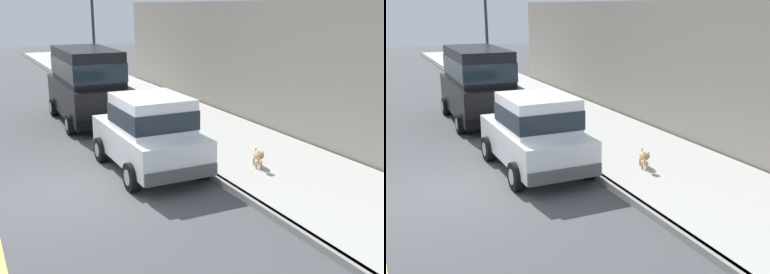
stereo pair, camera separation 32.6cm
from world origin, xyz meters
TOP-DOWN VIEW (x-y plane):
  - ground_plane at (0.00, 0.00)m, footprint 80.00×80.00m
  - curb at (3.20, 0.00)m, footprint 0.16×64.00m
  - sidewalk at (5.00, 0.00)m, footprint 3.60×64.00m
  - car_white_hatchback at (2.11, 0.57)m, footprint 1.99×3.82m
  - car_black_van at (2.09, 6.32)m, footprint 2.20×4.94m
  - dog_tan at (4.37, -0.73)m, footprint 0.37×0.72m
  - street_lamp at (3.55, 10.67)m, footprint 0.36×0.36m
  - building_facade at (7.10, 4.81)m, footprint 0.50×20.00m

SIDE VIEW (x-z plane):
  - ground_plane at x=0.00m, z-range 0.00..0.00m
  - curb at x=3.20m, z-range 0.00..0.14m
  - sidewalk at x=5.00m, z-range 0.00..0.14m
  - dog_tan at x=4.37m, z-range 0.18..0.67m
  - car_white_hatchback at x=2.11m, z-range 0.04..1.92m
  - car_black_van at x=2.09m, z-range 0.13..2.65m
  - building_facade at x=7.10m, z-range 0.00..4.06m
  - street_lamp at x=3.55m, z-range 0.70..5.12m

